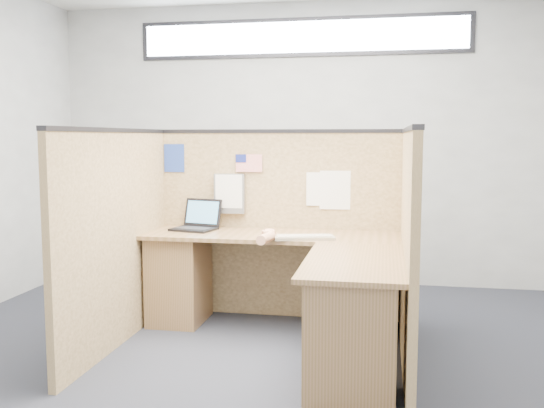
% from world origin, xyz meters
% --- Properties ---
extents(floor, '(5.00, 5.00, 0.00)m').
position_xyz_m(floor, '(0.00, 0.00, 0.00)').
color(floor, black).
rests_on(floor, ground).
extents(wall_back, '(5.00, 0.00, 5.00)m').
position_xyz_m(wall_back, '(0.00, 2.25, 1.40)').
color(wall_back, '#9A9D9F').
rests_on(wall_back, floor).
extents(wall_front, '(5.00, 0.00, 5.00)m').
position_xyz_m(wall_front, '(0.00, -2.25, 1.40)').
color(wall_front, '#9A9D9F').
rests_on(wall_front, floor).
extents(clerestory_window, '(3.30, 0.04, 0.38)m').
position_xyz_m(clerestory_window, '(0.00, 2.23, 2.45)').
color(clerestory_window, '#232328').
rests_on(clerestory_window, wall_back).
extents(cubicle_partitions, '(2.06, 1.83, 1.53)m').
position_xyz_m(cubicle_partitions, '(0.00, 0.43, 0.77)').
color(cubicle_partitions, brown).
rests_on(cubicle_partitions, floor).
extents(l_desk, '(1.95, 1.75, 0.73)m').
position_xyz_m(l_desk, '(0.18, 0.29, 0.39)').
color(l_desk, brown).
rests_on(l_desk, floor).
extents(laptop, '(0.37, 0.38, 0.24)m').
position_xyz_m(laptop, '(-0.64, 0.80, 0.79)').
color(laptop, black).
rests_on(laptop, l_desk).
extents(keyboard, '(0.46, 0.25, 0.03)m').
position_xyz_m(keyboard, '(0.28, 0.48, 0.74)').
color(keyboard, gray).
rests_on(keyboard, l_desk).
extents(mouse, '(0.11, 0.07, 0.04)m').
position_xyz_m(mouse, '(0.02, 0.48, 0.75)').
color(mouse, silver).
rests_on(mouse, l_desk).
extents(hand_forearm, '(0.11, 0.37, 0.08)m').
position_xyz_m(hand_forearm, '(0.03, 0.34, 0.77)').
color(hand_forearm, tan).
rests_on(hand_forearm, l_desk).
extents(blue_poster, '(0.17, 0.00, 0.23)m').
position_xyz_m(blue_poster, '(-0.88, 0.97, 1.29)').
color(blue_poster, navy).
rests_on(blue_poster, cubicle_partitions).
extents(american_flag, '(0.22, 0.01, 0.38)m').
position_xyz_m(american_flag, '(-0.27, 0.96, 1.24)').
color(american_flag, olive).
rests_on(american_flag, cubicle_partitions).
extents(file_holder, '(0.25, 0.05, 0.32)m').
position_xyz_m(file_holder, '(-0.40, 0.94, 1.01)').
color(file_holder, slate).
rests_on(file_holder, cubicle_partitions).
extents(paper_left, '(0.24, 0.01, 0.31)m').
position_xyz_m(paper_left, '(0.46, 0.97, 1.05)').
color(paper_left, white).
rests_on(paper_left, cubicle_partitions).
extents(paper_right, '(0.21, 0.02, 0.27)m').
position_xyz_m(paper_right, '(0.33, 0.97, 1.06)').
color(paper_right, white).
rests_on(paper_right, cubicle_partitions).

